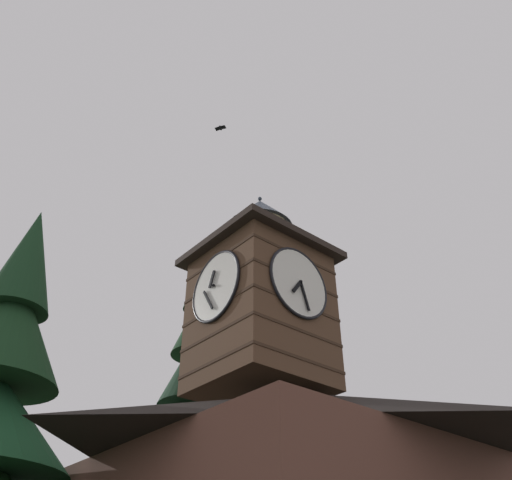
# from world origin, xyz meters

# --- Properties ---
(clock_tower) EXTENTS (4.44, 4.44, 7.87)m
(clock_tower) POSITION_xyz_m (-0.16, -1.96, 10.49)
(clock_tower) COLOR brown
(clock_tower) RESTS_ON building_main
(pine_tree_behind) EXTENTS (5.31, 5.31, 15.95)m
(pine_tree_behind) POSITION_xyz_m (-1.48, -7.47, 6.71)
(pine_tree_behind) COLOR #473323
(pine_tree_behind) RESTS_ON ground_plane
(flying_bird_low) EXTENTS (0.40, 0.52, 0.15)m
(flying_bird_low) POSITION_xyz_m (0.75, -3.58, 19.64)
(flying_bird_low) COLOR black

